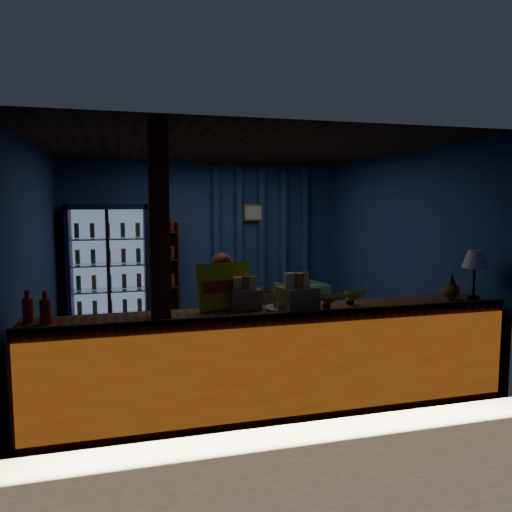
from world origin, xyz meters
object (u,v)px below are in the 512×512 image
(pastry_tray, at_px, (288,307))
(shopkeeper, at_px, (223,323))
(green_chair, at_px, (301,301))
(table_lamp, at_px, (475,261))

(pastry_tray, bearing_deg, shopkeeper, 129.73)
(green_chair, bearing_deg, shopkeeper, 45.65)
(shopkeeper, xyz_separation_m, green_chair, (1.84, 2.68, -0.39))
(green_chair, distance_m, pastry_tray, 3.60)
(green_chair, bearing_deg, table_lamp, 90.33)
(pastry_tray, distance_m, table_lamp, 1.99)
(shopkeeper, distance_m, green_chair, 3.28)
(green_chair, relative_size, pastry_tray, 1.66)
(shopkeeper, xyz_separation_m, pastry_tray, (0.49, -0.59, 0.26))
(shopkeeper, bearing_deg, pastry_tray, -27.69)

